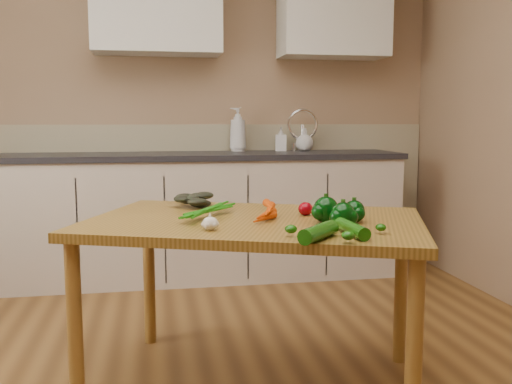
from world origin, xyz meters
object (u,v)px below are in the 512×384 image
at_px(leafy_greens, 192,197).
at_px(soap_bottle_c, 304,140).
at_px(tomato_a, 305,209).
at_px(pepper_b, 354,211).
at_px(carrot_bunch, 249,211).
at_px(soap_bottle_b, 281,139).
at_px(soap_bottle_a, 238,130).
at_px(pepper_c, 343,215).
at_px(pepper_a, 326,210).
at_px(tomato_b, 329,206).
at_px(zucchini_a, 352,229).
at_px(table, 255,238).
at_px(zucchini_b, 319,232).
at_px(garlic_bulb, 210,224).
at_px(tomato_c, 353,209).

bearing_deg(leafy_greens, soap_bottle_c, 58.29).
bearing_deg(tomato_a, pepper_b, -52.32).
distance_m(carrot_bunch, leafy_greens, 0.42).
distance_m(soap_bottle_b, pepper_b, 2.11).
height_order(soap_bottle_a, pepper_c, soap_bottle_a).
xyz_separation_m(pepper_a, tomato_a, (-0.03, 0.18, -0.02)).
height_order(tomato_b, zucchini_a, tomato_b).
bearing_deg(pepper_a, pepper_c, -72.81).
distance_m(pepper_c, zucchini_a, 0.15).
bearing_deg(table, pepper_a, -6.46).
bearing_deg(zucchini_b, pepper_c, 52.86).
bearing_deg(garlic_bulb, zucchini_a, -20.81).
height_order(carrot_bunch, zucchini_b, carrot_bunch).
height_order(soap_bottle_b, tomato_a, soap_bottle_b).
bearing_deg(soap_bottle_a, pepper_c, 41.06).
bearing_deg(soap_bottle_c, pepper_a, -68.38).
bearing_deg(garlic_bulb, soap_bottle_b, 70.70).
height_order(garlic_bulb, pepper_c, pepper_c).
height_order(pepper_b, pepper_c, pepper_c).
bearing_deg(tomato_b, garlic_bulb, -152.61).
relative_size(leafy_greens, tomato_c, 2.49).
xyz_separation_m(pepper_b, zucchini_a, (-0.10, -0.25, -0.02)).
bearing_deg(zucchini_a, table, 125.07).
relative_size(pepper_c, zucchini_b, 0.44).
bearing_deg(tomato_c, leafy_greens, 147.12).
bearing_deg(soap_bottle_a, tomato_b, 42.81).
height_order(tomato_b, zucchini_b, tomato_b).
distance_m(garlic_bulb, zucchini_a, 0.52).
bearing_deg(zucchini_b, soap_bottle_c, 76.12).
height_order(carrot_bunch, pepper_a, pepper_a).
height_order(carrot_bunch, garlic_bulb, carrot_bunch).
xyz_separation_m(table, tomato_c, (0.41, -0.04, 0.12)).
height_order(soap_bottle_b, leafy_greens, soap_bottle_b).
bearing_deg(pepper_b, leafy_greens, 139.63).
bearing_deg(pepper_c, pepper_a, 107.19).
distance_m(soap_bottle_b, tomato_b, 1.90).
bearing_deg(leafy_greens, garlic_bulb, -87.16).
bearing_deg(pepper_c, tomato_a, 103.09).
bearing_deg(carrot_bunch, soap_bottle_c, 89.75).
distance_m(carrot_bunch, tomato_b, 0.37).
bearing_deg(carrot_bunch, tomato_b, 30.73).
xyz_separation_m(tomato_a, tomato_b, (0.11, 0.03, 0.00)).
relative_size(leafy_greens, tomato_b, 2.65).
distance_m(pepper_c, tomato_c, 0.23).
relative_size(soap_bottle_c, pepper_a, 1.67).
relative_size(table, leafy_greens, 8.15).
bearing_deg(tomato_c, garlic_bulb, -164.57).
xyz_separation_m(carrot_bunch, pepper_b, (0.40, -0.16, 0.01)).
relative_size(pepper_b, pepper_c, 0.92).
distance_m(soap_bottle_c, garlic_bulb, 2.36).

